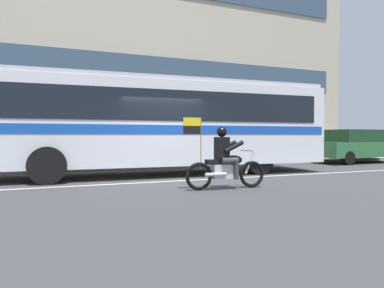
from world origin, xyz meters
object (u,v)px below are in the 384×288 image
parked_sedan_curbside (356,146)px  fire_hydrant (139,156)px  motorcycle_with_rider (225,162)px  transit_bus (161,120)px

parked_sedan_curbside → fire_hydrant: 10.69m
parked_sedan_curbside → fire_hydrant: parked_sedan_curbside is taller
motorcycle_with_rider → parked_sedan_curbside: bearing=27.2°
transit_bus → motorcycle_with_rider: 3.95m
parked_sedan_curbside → fire_hydrant: (-10.62, 1.10, -0.33)m
transit_bus → motorcycle_with_rider: size_ratio=5.34×
motorcycle_with_rider → fire_hydrant: size_ratio=2.93×
fire_hydrant → transit_bus: bearing=-86.4°
motorcycle_with_rider → fire_hydrant: bearing=96.5°
motorcycle_with_rider → parked_sedan_curbside: size_ratio=0.47×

